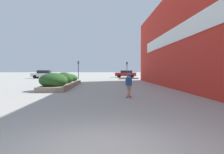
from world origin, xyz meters
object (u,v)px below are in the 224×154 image
at_px(car_leftmost, 126,74).
at_px(traffic_light_right, 127,67).
at_px(traffic_light_left, 78,67).
at_px(skateboard, 129,96).
at_px(car_center_left, 44,74).
at_px(skateboarder, 129,82).

bearing_deg(car_leftmost, traffic_light_right, 175.92).
relative_size(traffic_light_left, traffic_light_right, 1.03).
xyz_separation_m(skateboard, car_center_left, (-13.23, 27.90, 0.75)).
bearing_deg(traffic_light_right, skateboard, -96.31).
bearing_deg(car_center_left, car_leftmost, -78.43).
height_order(car_leftmost, traffic_light_left, traffic_light_left).
bearing_deg(traffic_light_right, skateboarder, -96.31).
height_order(skateboarder, car_center_left, car_center_left).
distance_m(skateboarder, car_leftmost, 31.42).
distance_m(car_leftmost, traffic_light_left, 11.99).
bearing_deg(car_leftmost, skateboarder, 174.20).
bearing_deg(skateboarder, skateboard, -92.45).
xyz_separation_m(car_center_left, traffic_light_right, (15.89, -3.83, 1.30)).
bearing_deg(traffic_light_left, car_center_left, 149.23).
bearing_deg(skateboard, traffic_light_right, 67.21).
height_order(skateboard, car_center_left, car_center_left).
xyz_separation_m(skateboard, traffic_light_left, (-5.90, 23.54, 2.11)).
xyz_separation_m(car_leftmost, car_center_left, (-16.41, -3.36, 0.00)).
relative_size(car_leftmost, car_center_left, 1.01).
relative_size(skateboard, traffic_light_right, 0.20).
height_order(car_leftmost, traffic_light_right, traffic_light_right).
bearing_deg(car_leftmost, traffic_light_left, 130.38).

